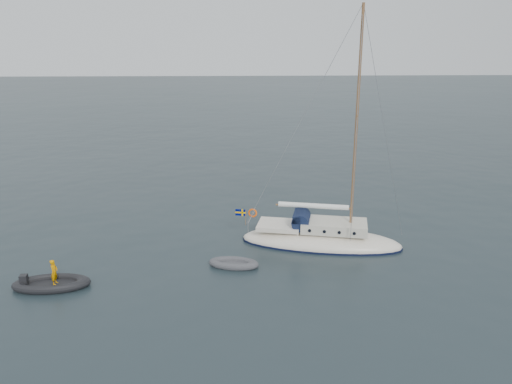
{
  "coord_description": "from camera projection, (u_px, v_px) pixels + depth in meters",
  "views": [
    {
      "loc": [
        -1.53,
        -26.14,
        11.57
      ],
      "look_at": [
        -0.34,
        0.0,
        3.62
      ],
      "focal_mm": 35.0,
      "sensor_mm": 36.0,
      "label": 1
    }
  ],
  "objects": [
    {
      "name": "sailboat",
      "position": [
        321.0,
        228.0,
        29.22
      ],
      "size": [
        9.87,
        2.96,
        14.06
      ],
      "rotation": [
        0.0,
        0.0,
        -0.22
      ],
      "color": "white",
      "rests_on": "ground"
    },
    {
      "name": "rib",
      "position": [
        51.0,
        283.0,
        24.35
      ],
      "size": [
        3.75,
        1.7,
        1.46
      ],
      "rotation": [
        0.0,
        0.0,
        0.06
      ],
      "color": "black",
      "rests_on": "ground"
    },
    {
      "name": "ground",
      "position": [
        262.0,
        253.0,
        28.42
      ],
      "size": [
        300.0,
        300.0,
        0.0
      ],
      "primitive_type": "plane",
      "color": "black",
      "rests_on": "ground"
    },
    {
      "name": "dinghy",
      "position": [
        234.0,
        263.0,
        26.63
      ],
      "size": [
        2.71,
        1.22,
        0.39
      ],
      "rotation": [
        0.0,
        0.0,
        -0.21
      ],
      "color": "#505155",
      "rests_on": "ground"
    }
  ]
}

